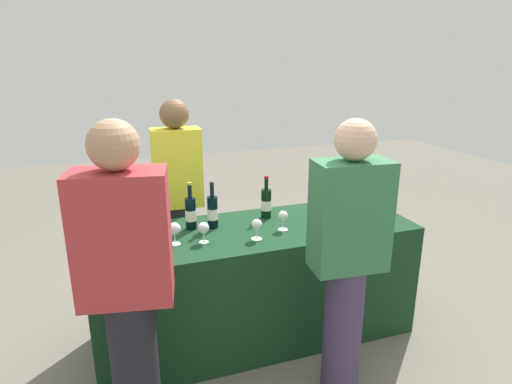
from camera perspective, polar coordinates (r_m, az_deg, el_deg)
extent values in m
plane|color=slate|center=(3.24, 0.00, -17.95)|extent=(12.00, 12.00, 0.00)
cube|color=#14381E|center=(3.03, 0.00, -11.79)|extent=(2.10, 0.72, 0.80)
cylinder|color=black|center=(2.79, -17.83, -3.78)|extent=(0.07, 0.07, 0.22)
cylinder|color=black|center=(2.74, -18.11, -0.93)|extent=(0.03, 0.03, 0.07)
cylinder|color=black|center=(2.73, -18.19, -0.06)|extent=(0.03, 0.03, 0.02)
cylinder|color=silver|center=(2.79, -17.81, -3.99)|extent=(0.07, 0.07, 0.08)
cylinder|color=black|center=(2.84, -8.58, -2.83)|extent=(0.07, 0.07, 0.21)
cylinder|color=black|center=(2.80, -8.72, 0.05)|extent=(0.03, 0.03, 0.09)
cylinder|color=gold|center=(2.78, -8.77, 1.09)|extent=(0.03, 0.03, 0.02)
cylinder|color=silver|center=(2.85, -8.57, -3.02)|extent=(0.07, 0.07, 0.07)
cylinder|color=black|center=(2.84, -5.73, -2.68)|extent=(0.07, 0.07, 0.21)
cylinder|color=black|center=(2.80, -5.82, 0.15)|extent=(0.03, 0.03, 0.08)
cylinder|color=black|center=(2.78, -5.85, 1.12)|extent=(0.03, 0.03, 0.02)
cylinder|color=silver|center=(2.85, -5.72, -2.88)|extent=(0.07, 0.07, 0.07)
cylinder|color=black|center=(3.01, 1.35, -1.55)|extent=(0.07, 0.07, 0.20)
cylinder|color=black|center=(2.97, 1.37, 1.05)|extent=(0.03, 0.03, 0.08)
cylinder|color=maroon|center=(2.95, 1.37, 1.95)|extent=(0.03, 0.03, 0.02)
cylinder|color=silver|center=(3.01, 1.35, -1.73)|extent=(0.07, 0.07, 0.07)
cylinder|color=silver|center=(2.65, -12.79, -7.04)|extent=(0.06, 0.06, 0.00)
cylinder|color=silver|center=(2.63, -12.84, -6.34)|extent=(0.01, 0.01, 0.07)
sphere|color=silver|center=(2.61, -12.94, -5.02)|extent=(0.07, 0.07, 0.07)
cylinder|color=silver|center=(2.66, -10.57, -6.75)|extent=(0.06, 0.06, 0.00)
cylinder|color=silver|center=(2.65, -10.61, -6.08)|extent=(0.01, 0.01, 0.06)
sphere|color=silver|center=(2.62, -10.69, -4.76)|extent=(0.08, 0.08, 0.08)
sphere|color=#590C19|center=(2.63, -10.67, -5.03)|extent=(0.04, 0.04, 0.04)
cylinder|color=silver|center=(2.66, -6.86, -6.56)|extent=(0.06, 0.06, 0.00)
cylinder|color=silver|center=(2.65, -6.88, -5.92)|extent=(0.01, 0.01, 0.06)
sphere|color=silver|center=(2.63, -6.93, -4.70)|extent=(0.07, 0.07, 0.07)
sphere|color=#590C19|center=(2.63, -6.92, -4.94)|extent=(0.04, 0.04, 0.04)
cylinder|color=silver|center=(2.69, 0.10, -6.18)|extent=(0.07, 0.07, 0.00)
cylinder|color=silver|center=(2.68, 0.10, -5.51)|extent=(0.01, 0.01, 0.06)
sphere|color=silver|center=(2.65, 0.10, -4.27)|extent=(0.07, 0.07, 0.07)
sphere|color=#590C19|center=(2.66, 0.10, -4.50)|extent=(0.04, 0.04, 0.04)
cylinder|color=silver|center=(2.83, 3.55, -4.95)|extent=(0.07, 0.07, 0.00)
cylinder|color=silver|center=(2.82, 3.57, -4.29)|extent=(0.01, 0.01, 0.07)
sphere|color=silver|center=(2.80, 3.59, -3.13)|extent=(0.06, 0.06, 0.06)
sphere|color=#590C19|center=(2.80, 3.58, -3.34)|extent=(0.04, 0.04, 0.04)
cylinder|color=silver|center=(3.06, 14.60, -3.80)|extent=(0.06, 0.06, 0.00)
cylinder|color=silver|center=(3.04, 14.65, -3.12)|extent=(0.01, 0.01, 0.07)
sphere|color=silver|center=(3.02, 14.75, -1.90)|extent=(0.07, 0.07, 0.07)
sphere|color=#590C19|center=(3.03, 14.73, -2.12)|extent=(0.04, 0.04, 0.04)
cylinder|color=silver|center=(3.17, 11.13, -0.80)|extent=(0.20, 0.20, 0.21)
cylinder|color=black|center=(3.51, -9.72, -7.82)|extent=(0.20, 0.20, 0.79)
cube|color=yellow|center=(3.28, -10.33, 3.12)|extent=(0.36, 0.21, 0.59)
sphere|color=brown|center=(3.21, -10.71, 10.08)|extent=(0.21, 0.21, 0.21)
cylinder|color=black|center=(2.36, -15.53, -21.77)|extent=(0.23, 0.23, 0.81)
cube|color=#B23338|center=(2.00, -17.15, -5.75)|extent=(0.45, 0.30, 0.61)
sphere|color=tan|center=(1.88, -18.26, 5.90)|extent=(0.22, 0.22, 0.22)
cylinder|color=#3F3351|center=(2.62, 11.29, -17.34)|extent=(0.22, 0.22, 0.79)
cube|color=#337247|center=(2.31, 12.29, -3.11)|extent=(0.41, 0.25, 0.59)
sphere|color=#D8AD8C|center=(2.20, 12.95, 6.72)|extent=(0.21, 0.21, 0.21)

